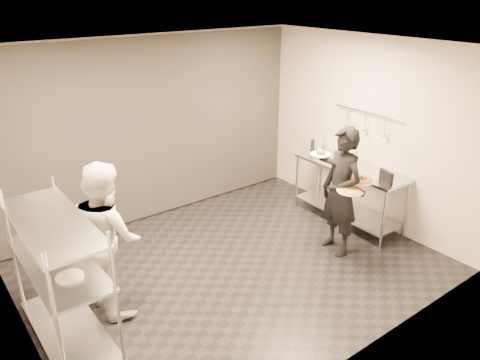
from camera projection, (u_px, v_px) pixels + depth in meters
room_shell at (183, 143)px, 6.48m from camera, size 5.00×4.00×2.80m
pass_rack at (60, 274)px, 4.66m from camera, size 0.60×1.60×1.50m
prep_counter at (349, 184)px, 7.12m from camera, size 0.60×1.80×0.92m
utensil_rail at (366, 123)px, 6.90m from camera, size 0.07×1.20×0.31m
waiter at (341, 192)px, 6.21m from camera, size 0.52×0.70×1.77m
chef at (107, 237)px, 5.13m from camera, size 0.69×0.87×1.75m
pizza_plate_near at (350, 190)px, 5.93m from camera, size 0.34×0.34×0.05m
pizza_plate_far at (361, 180)px, 6.08m from camera, size 0.35×0.35×0.05m
salad_plate at (321, 153)px, 6.25m from camera, size 0.28×0.28×0.07m
pos_monitor at (386, 177)px, 6.38m from camera, size 0.11×0.25×0.18m
bottle_green at (355, 159)px, 6.89m from camera, size 0.08×0.08×0.27m
bottle_clear at (320, 143)px, 7.65m from camera, size 0.07×0.07×0.22m
bottle_dark at (313, 146)px, 7.56m from camera, size 0.06×0.06×0.20m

